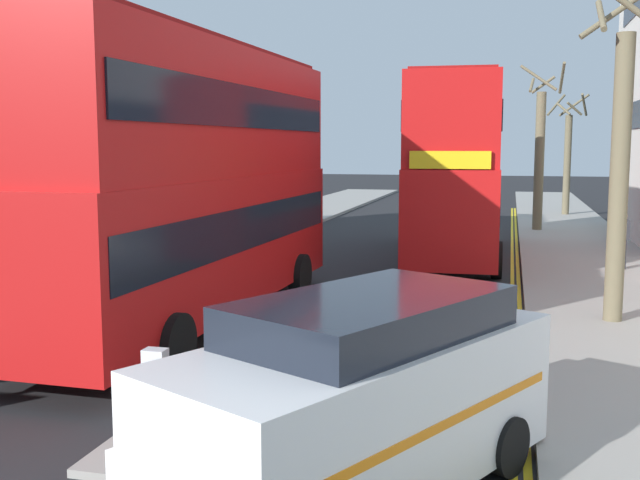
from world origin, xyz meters
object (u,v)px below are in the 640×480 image
object	(u,v)px
keep_left_bollard	(156,397)
double_decker_bus_oncoming	(456,165)
double_decker_bus_away	(191,177)
taxi_minivan	(356,400)
pedestrian_far	(623,240)

from	to	relation	value
keep_left_bollard	double_decker_bus_oncoming	bearing A→B (deg)	81.60
double_decker_bus_oncoming	double_decker_bus_away	bearing A→B (deg)	-113.66
keep_left_bollard	double_decker_bus_away	bearing A→B (deg)	109.55
double_decker_bus_oncoming	taxi_minivan	bearing A→B (deg)	-89.22
double_decker_bus_away	taxi_minivan	xyz separation A→B (m)	(4.75, -6.76, -1.96)
keep_left_bollard	double_decker_bus_away	world-z (taller)	double_decker_bus_away
pedestrian_far	double_decker_bus_oncoming	bearing A→B (deg)	161.54
pedestrian_far	double_decker_bus_away	bearing A→B (deg)	-137.16
double_decker_bus_away	double_decker_bus_oncoming	distance (m)	11.27
taxi_minivan	pedestrian_far	world-z (taller)	taxi_minivan
double_decker_bus_away	pedestrian_far	world-z (taller)	double_decker_bus_away
keep_left_bollard	pedestrian_far	xyz separation A→B (m)	(7.26, 14.66, 0.38)
double_decker_bus_away	pedestrian_far	size ratio (longest dim) A/B	6.71
keep_left_bollard	taxi_minivan	xyz separation A→B (m)	(2.64, -0.80, 0.46)
keep_left_bollard	double_decker_bus_away	xyz separation A→B (m)	(-2.12, 5.96, 2.42)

